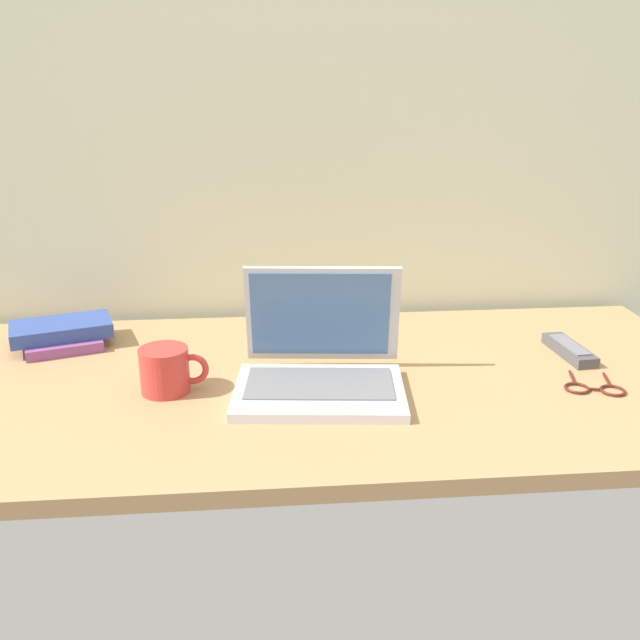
{
  "coord_description": "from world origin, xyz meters",
  "views": [
    {
      "loc": [
        -0.12,
        -1.26,
        0.59
      ],
      "look_at": [
        -0.01,
        0.0,
        0.15
      ],
      "focal_mm": 39.74,
      "sensor_mm": 36.0,
      "label": 1
    }
  ],
  "objects": [
    {
      "name": "desk",
      "position": [
        0.0,
        0.0,
        0.01
      ],
      "size": [
        1.6,
        0.76,
        0.03
      ],
      "color": "tan",
      "rests_on": "ground"
    },
    {
      "name": "laptop",
      "position": [
        -0.01,
        -0.04,
        0.08
      ],
      "size": [
        0.33,
        0.29,
        0.22
      ],
      "color": "silver",
      "rests_on": "desk"
    },
    {
      "name": "coffee_mug",
      "position": [
        -0.3,
        -0.03,
        0.07
      ],
      "size": [
        0.13,
        0.09,
        0.09
      ],
      "color": "red",
      "rests_on": "desk"
    },
    {
      "name": "remote_control_near",
      "position": [
        0.52,
        0.07,
        0.04
      ],
      "size": [
        0.06,
        0.16,
        0.02
      ],
      "color": "#4C4C51",
      "rests_on": "desk"
    },
    {
      "name": "eyeglasses",
      "position": [
        0.5,
        -0.1,
        0.03
      ],
      "size": [
        0.12,
        0.12,
        0.01
      ],
      "color": "#591E19",
      "rests_on": "desk"
    },
    {
      "name": "book_stack",
      "position": [
        -0.55,
        0.23,
        0.06
      ],
      "size": [
        0.23,
        0.2,
        0.05
      ],
      "color": "#8C4C8C",
      "rests_on": "desk"
    }
  ]
}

